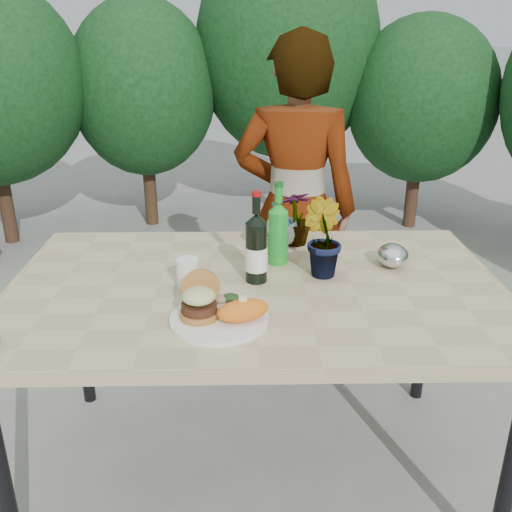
{
  "coord_description": "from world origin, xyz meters",
  "views": [
    {
      "loc": [
        -0.03,
        -1.67,
        1.53
      ],
      "look_at": [
        0.0,
        -0.08,
        0.88
      ],
      "focal_mm": 40.0,
      "sensor_mm": 36.0,
      "label": 1
    }
  ],
  "objects_px": {
    "patio_table": "(256,300)",
    "wine_bottle": "(256,249)",
    "dinner_plate": "(219,319)",
    "person": "(295,210)"
  },
  "relations": [
    {
      "from": "dinner_plate",
      "to": "person",
      "type": "xyz_separation_m",
      "value": [
        0.3,
        1.01,
        0.0
      ]
    },
    {
      "from": "patio_table",
      "to": "person",
      "type": "height_order",
      "value": "person"
    },
    {
      "from": "patio_table",
      "to": "dinner_plate",
      "type": "distance_m",
      "value": 0.28
    },
    {
      "from": "patio_table",
      "to": "wine_bottle",
      "type": "bearing_deg",
      "value": 82.73
    },
    {
      "from": "person",
      "to": "patio_table",
      "type": "bearing_deg",
      "value": 84.62
    },
    {
      "from": "wine_bottle",
      "to": "person",
      "type": "bearing_deg",
      "value": 68.29
    },
    {
      "from": "dinner_plate",
      "to": "person",
      "type": "relative_size",
      "value": 0.18
    },
    {
      "from": "wine_bottle",
      "to": "dinner_plate",
      "type": "bearing_deg",
      "value": -119.11
    },
    {
      "from": "dinner_plate",
      "to": "wine_bottle",
      "type": "height_order",
      "value": "wine_bottle"
    },
    {
      "from": "patio_table",
      "to": "wine_bottle",
      "type": "distance_m",
      "value": 0.17
    }
  ]
}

